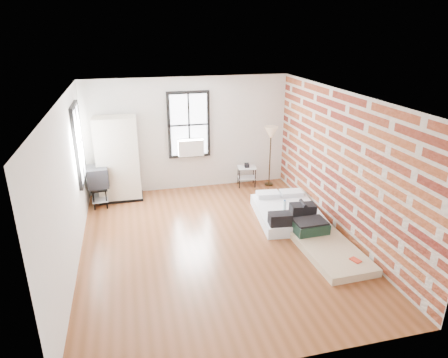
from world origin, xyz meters
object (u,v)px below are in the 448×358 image
object	(u,v)px
wardrobe	(118,159)
floor_lamp	(271,136)
mattress_main	(288,212)
mattress_bare	(325,245)
side_table	(247,171)
tv_stand	(98,178)

from	to	relation	value
wardrobe	floor_lamp	size ratio (longest dim) A/B	1.29
mattress_main	wardrobe	distance (m)	4.09
mattress_bare	side_table	xyz separation A→B (m)	(-0.49, 3.42, 0.29)
mattress_bare	floor_lamp	world-z (taller)	floor_lamp
wardrobe	floor_lamp	world-z (taller)	wardrobe
wardrobe	side_table	bearing A→B (deg)	2.26
mattress_main	tv_stand	world-z (taller)	tv_stand
floor_lamp	side_table	bearing A→B (deg)	173.31
mattress_main	mattress_bare	size ratio (longest dim) A/B	1.04
mattress_bare	wardrobe	world-z (taller)	wardrobe
wardrobe	side_table	world-z (taller)	wardrobe
mattress_main	tv_stand	xyz separation A→B (m)	(-3.96, 1.72, 0.51)
mattress_bare	tv_stand	world-z (taller)	tv_stand
wardrobe	floor_lamp	bearing A→B (deg)	0.99
side_table	wardrobe	bearing A→B (deg)	-178.74
wardrobe	tv_stand	size ratio (longest dim) A/B	2.15
side_table	tv_stand	distance (m)	3.67
floor_lamp	mattress_main	bearing A→B (deg)	-98.19
wardrobe	tv_stand	xyz separation A→B (m)	(-0.47, -0.25, -0.33)
mattress_main	side_table	size ratio (longest dim) A/B	3.07
mattress_main	floor_lamp	world-z (taller)	floor_lamp
mattress_main	floor_lamp	distance (m)	2.31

